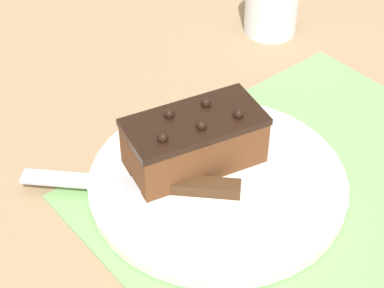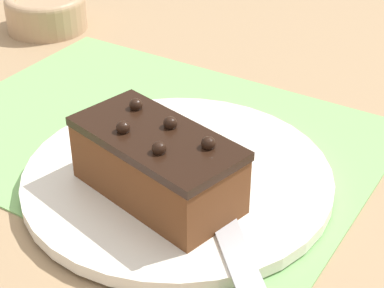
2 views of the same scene
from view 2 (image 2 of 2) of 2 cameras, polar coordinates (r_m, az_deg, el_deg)
name	(u,v)px [view 2 (image 2 of 2)]	position (r m, az deg, el deg)	size (l,w,h in m)	color
ground_plane	(152,138)	(0.68, -3.60, 0.54)	(3.00, 3.00, 0.00)	#9E7F5B
placemat_woven	(152,136)	(0.68, -3.61, 0.69)	(0.46, 0.34, 0.00)	#7AB266
cake_plate	(178,177)	(0.60, -1.28, -2.96)	(0.29, 0.29, 0.01)	white
chocolate_cake	(157,164)	(0.55, -3.13, -1.78)	(0.17, 0.11, 0.07)	brown
serving_knife	(216,198)	(0.56, 2.15, -4.85)	(0.18, 0.19, 0.01)	#472D19
small_bowl	(46,11)	(0.96, -12.85, 11.47)	(0.11, 0.11, 0.05)	tan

